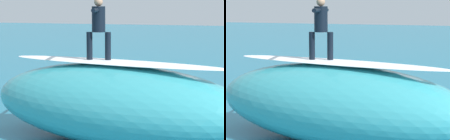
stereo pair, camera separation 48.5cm
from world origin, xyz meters
TOP-DOWN VIEW (x-y plane):
  - ground_plane at (0.00, 0.00)m, footprint 120.00×120.00m
  - wave_crest at (0.76, 2.68)m, footprint 7.05×3.64m
  - wave_foam_lip at (0.76, 2.68)m, footprint 5.80×1.74m
  - surfboard_riding at (1.17, 2.62)m, footprint 1.95×0.82m
  - surfer_riding at (1.17, 2.62)m, footprint 0.59×1.42m
  - surfboard_paddling at (1.99, -1.95)m, footprint 2.52×1.04m
  - surfer_paddling at (1.86, -1.97)m, footprint 1.71×0.62m
  - foam_patch_far at (0.81, 1.46)m, footprint 1.20×0.91m

SIDE VIEW (x-z plane):
  - ground_plane at x=0.00m, z-range 0.00..0.00m
  - surfboard_paddling at x=1.99m, z-range 0.00..0.09m
  - foam_patch_far at x=0.81m, z-range 0.00..0.12m
  - surfer_paddling at x=1.86m, z-range 0.07..0.38m
  - wave_crest at x=0.76m, z-range 0.00..1.97m
  - surfboard_riding at x=1.17m, z-range 1.97..2.04m
  - wave_foam_lip at x=0.76m, z-range 1.97..2.05m
  - surfer_riding at x=1.17m, z-range 2.16..3.67m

